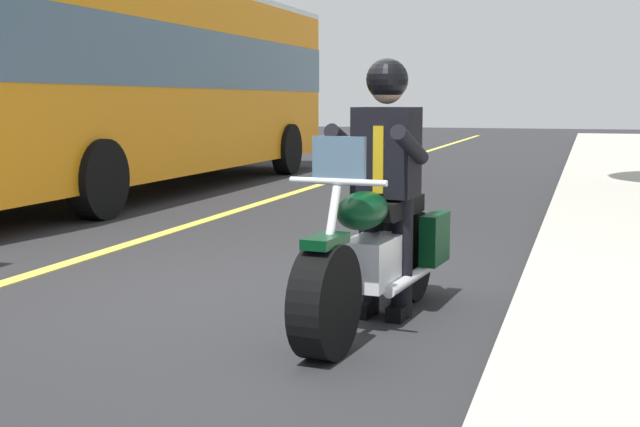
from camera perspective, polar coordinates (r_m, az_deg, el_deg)
ground_plane at (r=6.33m, az=-5.51°, el=-5.73°), size 80.00×80.00×0.00m
lane_center_stripe at (r=7.33m, az=-20.06°, el=-4.26°), size 60.00×0.16×0.01m
motorcycle_main at (r=5.53m, az=3.81°, el=-2.87°), size 2.22×0.72×1.26m
rider_main at (r=5.64m, az=4.48°, el=3.31°), size 0.66×0.59×1.74m
bus_far at (r=14.03m, az=-12.08°, el=9.20°), size 11.05×2.70×3.30m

